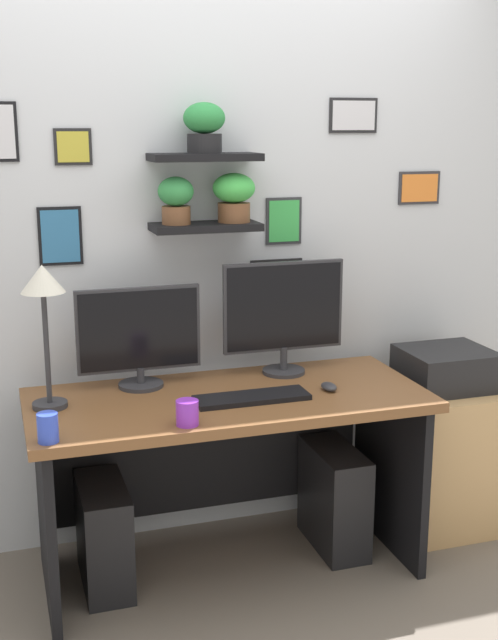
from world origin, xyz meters
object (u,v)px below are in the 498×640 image
monitor_right (284,313)px  printer (446,368)px  desk (225,442)px  coffee_mug (187,413)px  desk_lamp (44,297)px  drawer_cabinet (441,454)px  monitor_left (139,335)px  computer_mouse (329,387)px  pen_cup (48,428)px  computer_tower_right (334,498)px  keyboard (252,398)px  computer_tower_left (104,535)px

monitor_right → printer: size_ratio=1.37×
desk → coffee_mug: coffee_mug is taller
desk_lamp → printer: (1.71, 0.05, -0.44)m
desk → drawer_cabinet: desk is taller
monitor_left → desk_lamp: (-0.37, -0.15, 0.21)m
computer_mouse → pen_cup: size_ratio=0.90×
desk → computer_tower_right: size_ratio=3.50×
desk_lamp → pen_cup: size_ratio=5.37×
monitor_right → pen_cup: (-1.01, -0.50, -0.21)m
drawer_cabinet → monitor_right: bearing=172.6°
drawer_cabinet → desk_lamp: bearing=-178.2°
desk → pen_cup: pen_cup is taller
keyboard → pen_cup: pen_cup is taller
computer_tower_right → drawer_cabinet: bearing=7.2°
monitor_left → coffee_mug: (0.08, -0.48, -0.17)m
computer_mouse → computer_tower_right: 0.56m
desk → computer_mouse: (0.40, -0.12, 0.23)m
computer_mouse → computer_tower_left: size_ratio=0.22×
desk → coffee_mug: bearing=-125.4°
keyboard → monitor_left: bearing=141.3°
pen_cup → computer_tower_left: (0.21, 0.33, -0.59)m
printer → computer_tower_right: bearing=-172.8°
coffee_mug → drawer_cabinet: size_ratio=0.14×
monitor_right → keyboard: monitor_right is taller
printer → computer_tower_left: (-1.53, -0.07, -0.52)m
computer_tower_right → keyboard: bearing=-161.9°
computer_mouse → coffee_mug: bearing=-161.9°
desk → pen_cup: size_ratio=15.47×
keyboard → desk_lamp: (-0.74, 0.15, 0.41)m
computer_mouse → computer_tower_right: (0.09, 0.12, -0.54)m
computer_mouse → computer_tower_left: 1.06m
computer_tower_right → pen_cup: bearing=-164.3°
coffee_mug → pen_cup: (-0.48, -0.01, 0.01)m
desk → computer_tower_left: desk is taller
desk → computer_tower_left: bearing=-179.5°
computer_mouse → desk_lamp: desk_lamp is taller
desk → desk_lamp: desk_lamp is taller
desk_lamp → coffee_mug: desk_lamp is taller
coffee_mug → printer: size_ratio=0.24×
monitor_left → coffee_mug: bearing=-80.8°
computer_mouse → drawer_cabinet: bearing=16.1°
printer → computer_mouse: bearing=-163.9°
monitor_right → coffee_mug: bearing=-137.7°
monitor_right → computer_tower_right: bearing=-42.5°
monitor_left → computer_tower_right: bearing=-11.7°
printer → computer_tower_left: bearing=-177.3°
desk → monitor_right: monitor_right is taller
monitor_right → computer_mouse: bearing=-71.9°
desk_lamp → keyboard: bearing=-11.6°
computer_mouse → coffee_mug: (-0.62, -0.20, 0.03)m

